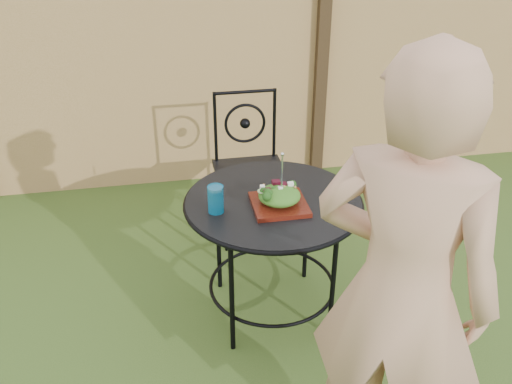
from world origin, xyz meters
TOP-DOWN VIEW (x-y plane):
  - fence at (-0.00, 2.19)m, footprint 8.00×0.12m
  - patio_table at (0.58, 0.51)m, footprint 0.92×0.92m
  - patio_chair at (0.61, 1.39)m, footprint 0.46×0.46m
  - diner at (0.80, -0.52)m, footprint 0.78×0.75m
  - salad_plate at (0.59, 0.44)m, footprint 0.27×0.27m
  - salad at (0.59, 0.44)m, footprint 0.21×0.21m
  - fork at (0.60, 0.44)m, footprint 0.01×0.01m
  - drinking_glass at (0.27, 0.45)m, footprint 0.08×0.08m

SIDE VIEW (x-z plane):
  - patio_chair at x=0.61m, z-range 0.03..0.98m
  - patio_table at x=0.58m, z-range 0.22..0.95m
  - salad_plate at x=0.59m, z-range 0.72..0.75m
  - salad at x=0.59m, z-range 0.75..0.83m
  - drinking_glass at x=0.27m, z-range 0.72..0.86m
  - diner at x=0.80m, z-range 0.00..1.81m
  - fork at x=0.60m, z-range 0.83..1.01m
  - fence at x=0.00m, z-range 0.00..1.90m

